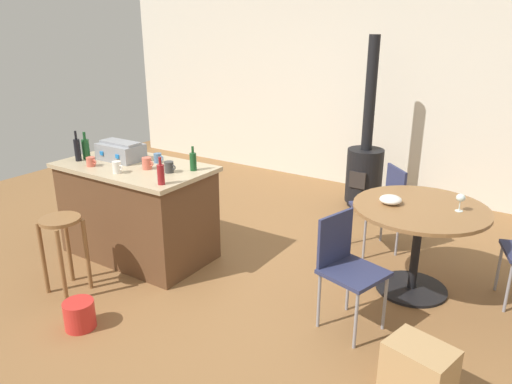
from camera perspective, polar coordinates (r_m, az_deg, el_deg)
ground_plane at (r=4.50m, az=-2.54°, el=-9.41°), size 8.80×8.80×0.00m
back_wall at (r=6.67m, az=12.84°, el=11.89°), size 8.00×0.10×2.70m
kitchen_island at (r=4.78m, az=-13.76°, el=-2.12°), size 1.45×0.82×0.91m
wooden_stool at (r=4.31m, az=-21.80°, el=-5.12°), size 0.33×0.33×0.67m
dining_table at (r=4.18m, az=18.59°, el=-3.89°), size 1.08×1.08×0.76m
folding_chair_near at (r=3.61m, az=10.61°, el=-8.25°), size 0.49×0.49×0.86m
folding_chair_left at (r=4.89m, az=14.68°, el=-1.23°), size 0.57×0.57×0.85m
wood_stove at (r=6.05m, az=12.68°, el=3.01°), size 0.44×0.45×2.04m
toolbox at (r=4.83m, az=-15.62°, el=4.67°), size 0.43×0.28×0.18m
bottle_0 at (r=4.35m, az=-7.41°, el=3.62°), size 0.06×0.06×0.22m
bottle_1 at (r=4.92m, az=-20.28°, el=4.73°), size 0.06×0.06×0.29m
bottle_2 at (r=4.01m, az=-11.14°, el=2.11°), size 0.06×0.06×0.23m
bottle_3 at (r=4.96m, az=-19.40°, el=4.85°), size 0.07×0.07×0.26m
cup_0 at (r=4.47m, az=-12.70°, el=3.32°), size 0.12×0.09×0.11m
cup_1 at (r=4.41m, az=-16.05°, el=2.82°), size 0.11×0.08×0.11m
cup_2 at (r=4.66m, az=-11.47°, el=3.95°), size 0.11×0.07×0.09m
cup_3 at (r=4.70m, az=-18.85°, el=3.40°), size 0.12×0.08×0.08m
cup_4 at (r=4.33m, az=-10.18°, el=2.91°), size 0.12×0.08×0.10m
wine_glass at (r=4.09m, az=22.94°, el=-0.70°), size 0.07×0.07×0.14m
serving_bowl at (r=4.10m, az=15.57°, el=-0.87°), size 0.18×0.18×0.07m
cardboard_box at (r=3.26m, az=18.57°, el=-19.42°), size 0.44×0.37×0.36m
plastic_bucket at (r=3.94m, az=-20.06°, el=-13.41°), size 0.23×0.23×0.22m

